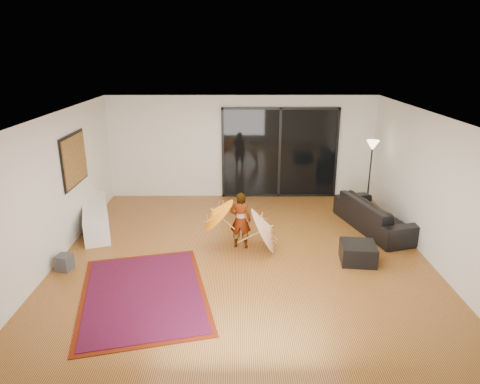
{
  "coord_description": "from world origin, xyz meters",
  "views": [
    {
      "loc": [
        -0.1,
        -7.55,
        3.81
      ],
      "look_at": [
        -0.06,
        0.53,
        1.1
      ],
      "focal_mm": 32.0,
      "sensor_mm": 36.0,
      "label": 1
    }
  ],
  "objects_px": {
    "media_console": "(96,217)",
    "child": "(240,220)",
    "sofa": "(376,215)",
    "ottoman": "(358,253)"
  },
  "relations": [
    {
      "from": "media_console",
      "to": "sofa",
      "type": "bearing_deg",
      "value": -18.81
    },
    {
      "from": "sofa",
      "to": "child",
      "type": "xyz_separation_m",
      "value": [
        -3.0,
        -0.92,
        0.25
      ]
    },
    {
      "from": "ottoman",
      "to": "child",
      "type": "height_order",
      "value": "child"
    },
    {
      "from": "ottoman",
      "to": "media_console",
      "type": "bearing_deg",
      "value": 163.79
    },
    {
      "from": "media_console",
      "to": "child",
      "type": "bearing_deg",
      "value": -34.94
    },
    {
      "from": "media_console",
      "to": "ottoman",
      "type": "height_order",
      "value": "media_console"
    },
    {
      "from": "child",
      "to": "media_console",
      "type": "bearing_deg",
      "value": -7.28
    },
    {
      "from": "sofa",
      "to": "child",
      "type": "height_order",
      "value": "child"
    },
    {
      "from": "child",
      "to": "sofa",
      "type": "bearing_deg",
      "value": -154.03
    },
    {
      "from": "media_console",
      "to": "sofa",
      "type": "xyz_separation_m",
      "value": [
        6.2,
        -0.01,
        0.05
      ]
    }
  ]
}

